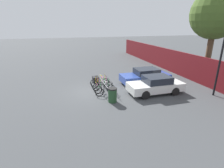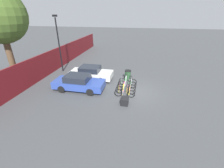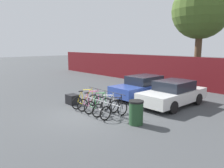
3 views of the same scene
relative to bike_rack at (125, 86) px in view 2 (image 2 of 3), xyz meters
name	(u,v)px [view 2 (image 2 of 3)]	position (x,y,z in m)	size (l,w,h in m)	color
ground_plane	(132,91)	(-0.04, -0.68, -0.47)	(120.00, 120.00, 0.00)	#424447
hoarding_wall	(34,71)	(-0.04, 8.82, 0.76)	(36.00, 0.16, 2.47)	maroon
bike_rack	(125,86)	(0.00, 0.00, 0.00)	(2.87, 0.04, 0.57)	gray
bicycle_yellow	(125,93)	(-1.16, -0.15, -0.10)	(0.68, 1.71, 1.05)	black
bicycle_pink	(125,90)	(-0.64, -0.15, -0.10)	(0.68, 1.71, 1.05)	black
bicycle_green	(126,87)	(-0.04, -0.15, -0.10)	(0.68, 1.71, 1.05)	black
bicycle_white	(127,84)	(0.60, -0.15, -0.10)	(0.68, 1.71, 1.05)	black
bicycle_black	(128,81)	(1.16, -0.15, -0.10)	(0.68, 1.71, 1.05)	black
car_blue	(79,83)	(-0.67, 4.03, 0.22)	(1.91, 4.47, 1.40)	#2D479E
car_white	(91,73)	(1.76, 3.71, 0.22)	(1.91, 4.32, 1.40)	silver
lamp_post	(59,42)	(3.42, 7.83, 2.94)	(0.24, 0.44, 6.12)	black
trash_bin	(128,75)	(2.39, -0.02, 0.05)	(0.63, 0.63, 1.03)	#234728
cargo_crate	(125,101)	(-2.23, -0.29, -0.20)	(0.70, 0.56, 0.55)	black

